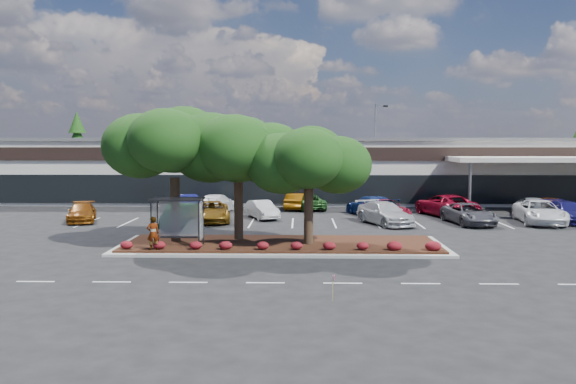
{
  "coord_description": "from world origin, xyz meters",
  "views": [
    {
      "loc": [
        -0.97,
        -26.74,
        5.75
      ],
      "look_at": [
        -1.75,
        9.53,
        2.6
      ],
      "focal_mm": 35.0,
      "sensor_mm": 36.0,
      "label": 1
    }
  ],
  "objects_px": {
    "light_pole": "(376,159)",
    "survey_stake": "(333,284)",
    "car_0": "(82,212)",
    "car_1": "(180,216)"
  },
  "relations": [
    {
      "from": "light_pole",
      "to": "survey_stake",
      "type": "relative_size",
      "value": 9.87
    },
    {
      "from": "car_1",
      "to": "car_0",
      "type": "bearing_deg",
      "value": 161.43
    },
    {
      "from": "light_pole",
      "to": "survey_stake",
      "type": "height_order",
      "value": "light_pole"
    },
    {
      "from": "car_1",
      "to": "survey_stake",
      "type": "bearing_deg",
      "value": -61.15
    },
    {
      "from": "survey_stake",
      "to": "car_0",
      "type": "bearing_deg",
      "value": 130.06
    },
    {
      "from": "survey_stake",
      "to": "car_0",
      "type": "xyz_separation_m",
      "value": [
        -17.3,
        20.57,
        0.05
      ]
    },
    {
      "from": "survey_stake",
      "to": "light_pole",
      "type": "bearing_deg",
      "value": 79.91
    },
    {
      "from": "light_pole",
      "to": "survey_stake",
      "type": "distance_m",
      "value": 35.34
    },
    {
      "from": "light_pole",
      "to": "car_1",
      "type": "bearing_deg",
      "value": -132.74
    },
    {
      "from": "survey_stake",
      "to": "car_1",
      "type": "relative_size",
      "value": 0.2
    }
  ]
}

